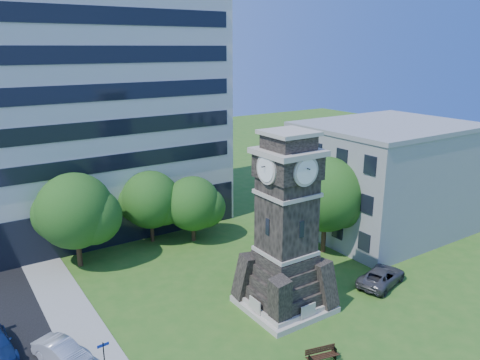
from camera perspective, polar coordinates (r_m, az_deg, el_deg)
ground at (r=30.57m, az=3.22°, el=-18.35°), size 160.00×160.00×0.00m
sidewalk at (r=30.97m, az=-17.96°, el=-18.64°), size 3.00×70.00×0.06m
clock_tower at (r=31.08m, az=5.62°, el=-6.72°), size 5.40×5.40×12.22m
office_tall at (r=47.59m, az=-19.20°, el=11.50°), size 26.20×15.11×28.60m
office_low at (r=46.67m, az=17.24°, el=0.31°), size 15.20×12.20×10.40m
car_street_mid at (r=29.81m, az=-20.88°, el=-19.04°), size 2.81×4.07×1.27m
car_east_lot at (r=37.26m, az=16.88°, el=-11.18°), size 5.11×3.32×1.31m
park_bench at (r=28.47m, az=9.95°, el=-20.25°), size 1.88×0.50×0.97m
street_sign at (r=26.88m, az=-16.21°, el=-20.20°), size 0.63×0.06×2.61m
tree_nw at (r=39.24m, az=-19.34°, el=-3.80°), size 6.67×6.07×7.79m
tree_nc at (r=42.74m, az=-10.77°, el=-2.54°), size 5.73×5.21×6.63m
tree_ne at (r=42.48m, az=-5.70°, el=-3.04°), size 5.46×4.96×6.07m
tree_east at (r=40.12m, az=10.50°, el=-1.98°), size 7.00×6.36×8.44m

